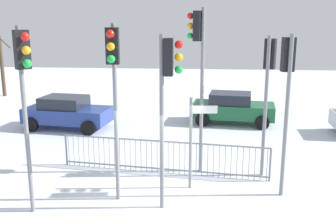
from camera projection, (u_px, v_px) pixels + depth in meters
ground_plane at (155, 203)px, 10.44m from camera, size 60.00×60.00×0.00m
traffic_light_mid_left at (168, 84)px, 9.47m from camera, size 0.57×0.32×4.49m
traffic_light_rear_left at (114, 75)px, 9.79m from camera, size 0.33×0.57×4.73m
traffic_light_foreground_right at (269, 74)px, 11.76m from camera, size 0.40×0.53×4.37m
traffic_light_mid_right at (24, 80)px, 9.14m from camera, size 0.47×0.46×4.69m
traffic_light_rear_right at (198, 54)px, 11.91m from camera, size 0.55×0.38×5.18m
traffic_light_foreground_left at (287, 79)px, 10.35m from camera, size 0.36×0.56×4.47m
direction_sign_post at (193, 138)px, 11.09m from camera, size 0.79×0.15×2.70m
pedestrian_guard_railing at (163, 156)px, 12.45m from camera, size 6.71×0.89×1.07m
car_blue_near at (67, 112)px, 17.58m from camera, size 3.99×2.34×1.47m
car_green_far at (232, 108)px, 18.45m from camera, size 3.98×2.32×1.47m
bare_tree_left at (1, 62)px, 24.81m from camera, size 1.86×1.11×4.74m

